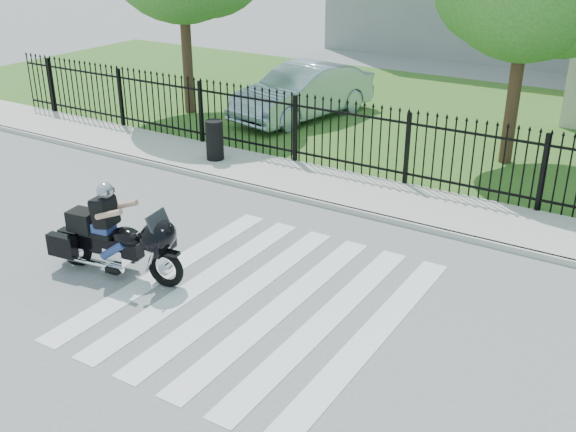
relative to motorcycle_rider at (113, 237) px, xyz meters
The scene contains 9 objects.
ground 2.85m from the motorcycle_rider, 11.98° to the left, with size 120.00×120.00×0.00m, color slate.
crosswalk 2.85m from the motorcycle_rider, 11.98° to the left, with size 5.00×5.50×0.01m, color silver, non-canonical shape.
sidewalk 6.23m from the motorcycle_rider, 64.18° to the left, with size 40.00×2.00×0.12m, color #ADAAA3.
curb 5.35m from the motorcycle_rider, 59.48° to the left, with size 40.00×0.12×0.12m, color #ADAAA3.
grass_strip 12.88m from the motorcycle_rider, 77.90° to the left, with size 40.00×12.00×0.02m, color #2F5F20.
iron_fence 7.11m from the motorcycle_rider, 67.70° to the left, with size 26.00×0.04×1.80m.
motorcycle_rider is the anchor object (origin of this frame).
parked_car 10.67m from the motorcycle_rider, 102.77° to the left, with size 1.74×4.99×1.64m, color #99ACC0.
litter_bin 5.95m from the motorcycle_rider, 110.51° to the left, with size 0.45×0.45×1.01m, color black.
Camera 1 is at (5.46, -7.88, 5.79)m, focal length 42.00 mm.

